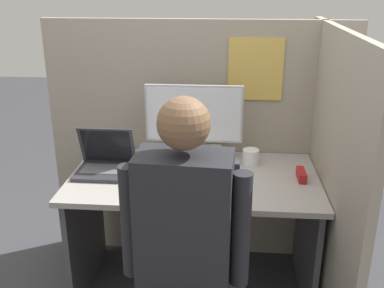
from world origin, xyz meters
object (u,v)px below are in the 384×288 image
at_px(carrot_toy, 204,192).
at_px(coffee_mug, 251,157).
at_px(monitor, 194,118).
at_px(office_chair, 186,285).
at_px(laptop, 106,164).
at_px(stapler, 301,175).
at_px(paper_box, 194,156).
at_px(person, 184,257).

xyz_separation_m(carrot_toy, coffee_mug, (0.24, 0.43, 0.02)).
distance_m(monitor, carrot_toy, 0.51).
bearing_deg(carrot_toy, office_chair, -96.64).
bearing_deg(monitor, office_chair, -87.68).
bearing_deg(coffee_mug, laptop, -167.30).
bearing_deg(monitor, coffee_mug, -3.45).
bearing_deg(coffee_mug, monitor, 176.55).
distance_m(monitor, laptop, 0.55).
bearing_deg(office_chair, stapler, 50.94).
relative_size(carrot_toy, office_chair, 0.14).
bearing_deg(office_chair, coffee_mug, 71.41).
xyz_separation_m(paper_box, carrot_toy, (0.09, -0.44, -0.01)).
distance_m(laptop, office_chair, 0.88).
height_order(stapler, carrot_toy, stapler).
bearing_deg(carrot_toy, paper_box, 101.06).
bearing_deg(carrot_toy, stapler, 25.66).
bearing_deg(monitor, carrot_toy, -79.00).
xyz_separation_m(monitor, person, (0.05, -1.05, -0.19)).
bearing_deg(office_chair, carrot_toy, 83.36).
relative_size(monitor, carrot_toy, 3.72).
distance_m(paper_box, person, 1.05).
bearing_deg(laptop, coffee_mug, 12.70).
bearing_deg(coffee_mug, stapler, -35.95).
xyz_separation_m(laptop, carrot_toy, (0.55, -0.25, -0.02)).
height_order(carrot_toy, person, person).
xyz_separation_m(carrot_toy, office_chair, (-0.05, -0.44, -0.21)).
distance_m(paper_box, monitor, 0.23).
bearing_deg(paper_box, monitor, 90.00).
relative_size(stapler, carrot_toy, 0.90).
xyz_separation_m(monitor, office_chair, (0.04, -0.89, -0.44)).
bearing_deg(laptop, person, -58.83).
relative_size(laptop, carrot_toy, 2.07).
bearing_deg(laptop, monitor, 23.03).
bearing_deg(paper_box, office_chair, -87.67).
xyz_separation_m(stapler, person, (-0.54, -0.84, 0.04)).
distance_m(monitor, stapler, 0.66).
xyz_separation_m(monitor, carrot_toy, (0.09, -0.45, -0.23)).
bearing_deg(paper_box, laptop, -157.25).
bearing_deg(laptop, paper_box, 22.75).
bearing_deg(office_chair, person, -86.17).
distance_m(stapler, carrot_toy, 0.55).
bearing_deg(paper_box, carrot_toy, -78.94).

